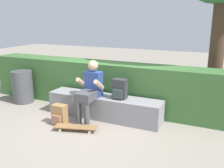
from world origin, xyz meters
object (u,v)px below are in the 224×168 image
at_px(bench_main, 104,107).
at_px(trash_bin, 23,87).
at_px(skateboard_near_person, 76,127).
at_px(backpack_on_bench, 120,89).
at_px(backpack_on_ground, 59,115).
at_px(person_skater, 90,89).

relative_size(bench_main, trash_bin, 3.08).
bearing_deg(skateboard_near_person, backpack_on_bench, 55.57).
xyz_separation_m(skateboard_near_person, backpack_on_ground, (-0.46, 0.13, 0.12)).
relative_size(bench_main, person_skater, 2.01).
distance_m(bench_main, backpack_on_ground, 0.94).
bearing_deg(backpack_on_ground, skateboard_near_person, -16.03).
distance_m(bench_main, trash_bin, 2.28).
xyz_separation_m(bench_main, person_skater, (-0.20, -0.22, 0.43)).
relative_size(person_skater, skateboard_near_person, 1.48).
distance_m(backpack_on_ground, trash_bin, 1.79).
bearing_deg(bench_main, trash_bin, 178.67).
bearing_deg(person_skater, trash_bin, 172.47).
relative_size(person_skater, backpack_on_bench, 3.06).
distance_m(person_skater, backpack_on_ground, 0.80).
relative_size(skateboard_near_person, backpack_on_ground, 2.06).
relative_size(bench_main, skateboard_near_person, 2.98).
bearing_deg(trash_bin, person_skater, -7.53).
xyz_separation_m(person_skater, backpack_on_ground, (-0.45, -0.45, -0.47)).
distance_m(bench_main, backpack_on_bench, 0.56).
relative_size(skateboard_near_person, backpack_on_bench, 2.06).
height_order(backpack_on_bench, backpack_on_ground, backpack_on_bench).
xyz_separation_m(bench_main, backpack_on_ground, (-0.65, -0.68, -0.04)).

